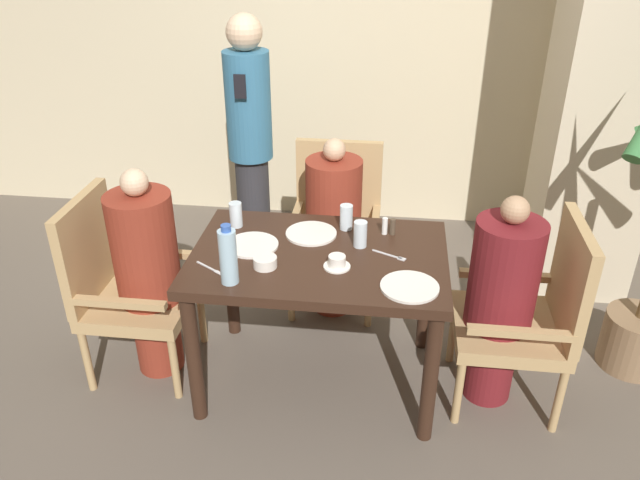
{
  "coord_description": "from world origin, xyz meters",
  "views": [
    {
      "loc": [
        0.32,
        -2.53,
        2.23
      ],
      "look_at": [
        0.0,
        0.04,
        0.81
      ],
      "focal_mm": 35.0,
      "sensor_mm": 36.0,
      "label": 1
    }
  ],
  "objects_px": {
    "plate_main_right": "(410,287)",
    "glass_tall_far": "(346,217)",
    "standing_host": "(250,140)",
    "diner_in_far_chair": "(333,226)",
    "water_bottle": "(228,256)",
    "bowl_small": "(265,262)",
    "diner_in_left_chair": "(148,273)",
    "chair_right_side": "(531,312)",
    "teacup_with_saucer": "(337,262)",
    "glass_tall_near": "(236,215)",
    "diner_in_right_chair": "(500,300)",
    "glass_tall_mid": "(360,234)",
    "chair_left_side": "(122,283)",
    "plate_dessert_center": "(311,233)",
    "plate_main_left": "(252,245)",
    "chair_far_side": "(336,222)"
  },
  "relations": [
    {
      "from": "chair_far_side",
      "to": "plate_main_right",
      "type": "distance_m",
      "value": 1.17
    },
    {
      "from": "water_bottle",
      "to": "bowl_small",
      "type": "bearing_deg",
      "value": 48.85
    },
    {
      "from": "plate_dessert_center",
      "to": "plate_main_left",
      "type": "bearing_deg",
      "value": -150.35
    },
    {
      "from": "plate_dessert_center",
      "to": "glass_tall_far",
      "type": "relative_size",
      "value": 1.97
    },
    {
      "from": "diner_in_right_chair",
      "to": "standing_host",
      "type": "xyz_separation_m",
      "value": [
        -1.45,
        1.14,
        0.33
      ]
    },
    {
      "from": "standing_host",
      "to": "glass_tall_near",
      "type": "bearing_deg",
      "value": -81.91
    },
    {
      "from": "plate_main_left",
      "to": "teacup_with_saucer",
      "type": "bearing_deg",
      "value": -18.8
    },
    {
      "from": "standing_host",
      "to": "bowl_small",
      "type": "xyz_separation_m",
      "value": [
        0.36,
        -1.3,
        -0.11
      ]
    },
    {
      "from": "chair_far_side",
      "to": "glass_tall_far",
      "type": "relative_size",
      "value": 7.55
    },
    {
      "from": "diner_in_right_chair",
      "to": "glass_tall_far",
      "type": "relative_size",
      "value": 8.54
    },
    {
      "from": "glass_tall_far",
      "to": "chair_far_side",
      "type": "bearing_deg",
      "value": 100.82
    },
    {
      "from": "chair_far_side",
      "to": "water_bottle",
      "type": "distance_m",
      "value": 1.23
    },
    {
      "from": "chair_far_side",
      "to": "diner_in_right_chair",
      "type": "relative_size",
      "value": 0.88
    },
    {
      "from": "diner_in_far_chair",
      "to": "plate_main_left",
      "type": "distance_m",
      "value": 0.74
    },
    {
      "from": "diner_in_far_chair",
      "to": "diner_in_right_chair",
      "type": "bearing_deg",
      "value": -37.61
    },
    {
      "from": "diner_in_far_chair",
      "to": "standing_host",
      "type": "relative_size",
      "value": 0.66
    },
    {
      "from": "standing_host",
      "to": "bowl_small",
      "type": "relative_size",
      "value": 15.21
    },
    {
      "from": "chair_left_side",
      "to": "water_bottle",
      "type": "bearing_deg",
      "value": -24.09
    },
    {
      "from": "plate_dessert_center",
      "to": "glass_tall_mid",
      "type": "height_order",
      "value": "glass_tall_mid"
    },
    {
      "from": "diner_in_left_chair",
      "to": "glass_tall_near",
      "type": "distance_m",
      "value": 0.53
    },
    {
      "from": "diner_in_left_chair",
      "to": "plate_dessert_center",
      "type": "relative_size",
      "value": 4.49
    },
    {
      "from": "plate_main_left",
      "to": "chair_right_side",
      "type": "bearing_deg",
      "value": -1.28
    },
    {
      "from": "diner_in_right_chair",
      "to": "standing_host",
      "type": "height_order",
      "value": "standing_host"
    },
    {
      "from": "diner_in_far_chair",
      "to": "water_bottle",
      "type": "xyz_separation_m",
      "value": [
        -0.35,
        -0.96,
        0.33
      ]
    },
    {
      "from": "diner_in_right_chair",
      "to": "glass_tall_near",
      "type": "height_order",
      "value": "diner_in_right_chair"
    },
    {
      "from": "plate_dessert_center",
      "to": "glass_tall_near",
      "type": "relative_size",
      "value": 1.97
    },
    {
      "from": "plate_main_right",
      "to": "glass_tall_far",
      "type": "distance_m",
      "value": 0.61
    },
    {
      "from": "chair_left_side",
      "to": "teacup_with_saucer",
      "type": "height_order",
      "value": "chair_left_side"
    },
    {
      "from": "plate_main_right",
      "to": "glass_tall_near",
      "type": "height_order",
      "value": "glass_tall_near"
    },
    {
      "from": "standing_host",
      "to": "water_bottle",
      "type": "relative_size",
      "value": 5.94
    },
    {
      "from": "plate_dessert_center",
      "to": "glass_tall_near",
      "type": "xyz_separation_m",
      "value": [
        -0.39,
        0.04,
        0.06
      ]
    },
    {
      "from": "standing_host",
      "to": "plate_main_right",
      "type": "height_order",
      "value": "standing_host"
    },
    {
      "from": "diner_in_far_chair",
      "to": "glass_tall_mid",
      "type": "xyz_separation_m",
      "value": [
        0.19,
        -0.57,
        0.26
      ]
    },
    {
      "from": "diner_in_far_chair",
      "to": "glass_tall_far",
      "type": "xyz_separation_m",
      "value": [
        0.1,
        -0.4,
        0.26
      ]
    },
    {
      "from": "diner_in_far_chair",
      "to": "diner_in_left_chair",
      "type": "bearing_deg",
      "value": -142.39
    },
    {
      "from": "glass_tall_far",
      "to": "bowl_small",
      "type": "bearing_deg",
      "value": -128.47
    },
    {
      "from": "diner_in_left_chair",
      "to": "chair_right_side",
      "type": "height_order",
      "value": "diner_in_left_chair"
    },
    {
      "from": "chair_far_side",
      "to": "glass_tall_mid",
      "type": "relative_size",
      "value": 7.55
    },
    {
      "from": "diner_in_left_chair",
      "to": "teacup_with_saucer",
      "type": "bearing_deg",
      "value": -6.83
    },
    {
      "from": "diner_in_left_chair",
      "to": "diner_in_right_chair",
      "type": "height_order",
      "value": "diner_in_left_chair"
    },
    {
      "from": "chair_far_side",
      "to": "standing_host",
      "type": "distance_m",
      "value": 0.77
    },
    {
      "from": "glass_tall_near",
      "to": "glass_tall_far",
      "type": "bearing_deg",
      "value": 4.27
    },
    {
      "from": "diner_in_left_chair",
      "to": "plate_dessert_center",
      "type": "xyz_separation_m",
      "value": [
        0.8,
        0.18,
        0.18
      ]
    },
    {
      "from": "glass_tall_far",
      "to": "water_bottle",
      "type": "bearing_deg",
      "value": -129.18
    },
    {
      "from": "chair_left_side",
      "to": "diner_in_left_chair",
      "type": "xyz_separation_m",
      "value": [
        0.15,
        0.0,
        0.07
      ]
    },
    {
      "from": "chair_right_side",
      "to": "plate_dessert_center",
      "type": "distance_m",
      "value": 1.12
    },
    {
      "from": "plate_dessert_center",
      "to": "bowl_small",
      "type": "distance_m",
      "value": 0.37
    },
    {
      "from": "glass_tall_mid",
      "to": "plate_main_right",
      "type": "bearing_deg",
      "value": -55.31
    },
    {
      "from": "glass_tall_mid",
      "to": "glass_tall_far",
      "type": "xyz_separation_m",
      "value": [
        -0.08,
        0.17,
        0.0
      ]
    },
    {
      "from": "chair_left_side",
      "to": "diner_in_far_chair",
      "type": "distance_m",
      "value": 1.21
    }
  ]
}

